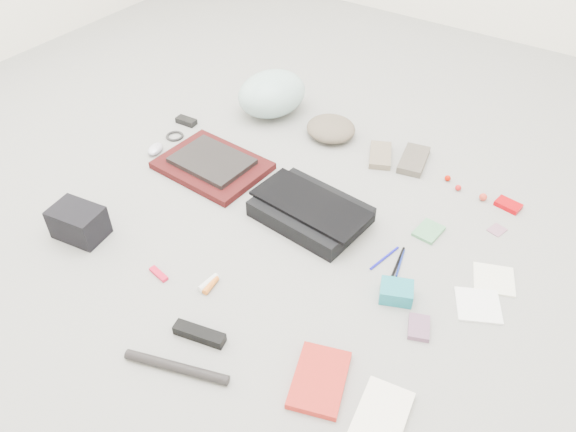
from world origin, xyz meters
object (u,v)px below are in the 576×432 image
Objects in this scene: camera_bag at (79,222)px; accordion_wallet at (396,292)px; bike_helmet at (272,94)px; laptop at (212,161)px; messenger_bag at (311,212)px; book_red at (319,380)px.

accordion_wallet is (1.04, 0.36, -0.03)m from camera_bag.
bike_helmet is at bearing 77.24° from camera_bag.
laptop is at bearing 68.44° from camera_bag.
messenger_bag reaches higher than laptop.
laptop is at bearing -66.98° from bike_helmet.
laptop is at bearing 127.66° from book_red.
laptop is 1.06m from book_red.
accordion_wallet is at bearing -15.94° from messenger_bag.
messenger_bag is 0.45m from accordion_wallet.
accordion_wallet reaches higher than laptop.
camera_bag is (-0.08, -1.05, -0.04)m from bike_helmet.
bike_helmet is at bearing 141.36° from messenger_bag.
accordion_wallet is (0.04, 0.39, 0.01)m from book_red.
camera_bag is at bearing 176.11° from accordion_wallet.
camera_bag is 1.01m from book_red.
bike_helmet is (-0.54, 0.52, 0.07)m from messenger_bag.
messenger_bag is 0.76m from bike_helmet.
laptop is 0.50m from bike_helmet.
bike_helmet reaches higher than accordion_wallet.
bike_helmet reaches higher than messenger_bag.
book_red is 2.06× the size of accordion_wallet.
laptop is 0.94m from accordion_wallet.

